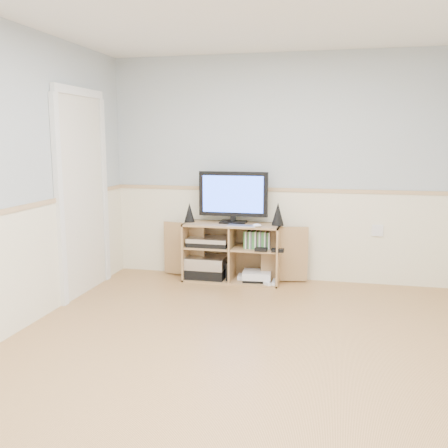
{
  "coord_description": "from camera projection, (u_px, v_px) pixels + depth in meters",
  "views": [
    {
      "loc": [
        0.56,
        -3.32,
        1.58
      ],
      "look_at": [
        -0.47,
        1.2,
        0.79
      ],
      "focal_mm": 40.0,
      "sensor_mm": 36.0,
      "label": 1
    }
  ],
  "objects": [
    {
      "name": "mouse",
      "position": [
        257.0,
        225.0,
        5.33
      ],
      "size": [
        0.1,
        0.07,
        0.04
      ],
      "primitive_type": "ellipsoid",
      "rotation": [
        0.0,
        0.0,
        0.07
      ],
      "color": "white",
      "rests_on": "media_cabinet"
    },
    {
      "name": "wall_outlet",
      "position": [
        377.0,
        231.0,
        5.4
      ],
      "size": [
        0.12,
        0.03,
        0.12
      ],
      "primitive_type": "cube",
      "color": "white",
      "rests_on": "wall_back"
    },
    {
      "name": "monitor",
      "position": [
        233.0,
        195.0,
        5.53
      ],
      "size": [
        0.77,
        0.18,
        0.57
      ],
      "color": "black",
      "rests_on": "media_cabinet"
    },
    {
      "name": "media_cabinet",
      "position": [
        233.0,
        251.0,
        5.63
      ],
      "size": [
        1.67,
        0.4,
        0.65
      ],
      "color": "#AC8056",
      "rests_on": "floor"
    },
    {
      "name": "speaker_right",
      "position": [
        278.0,
        214.0,
        5.42
      ],
      "size": [
        0.13,
        0.13,
        0.25
      ],
      "primitive_type": "cone",
      "color": "black",
      "rests_on": "media_cabinet"
    },
    {
      "name": "speaker_left",
      "position": [
        189.0,
        212.0,
        5.64
      ],
      "size": [
        0.12,
        0.12,
        0.22
      ],
      "primitive_type": "cone",
      "color": "black",
      "rests_on": "media_cabinet"
    },
    {
      "name": "game_cases",
      "position": [
        257.0,
        240.0,
        5.48
      ],
      "size": [
        0.28,
        0.13,
        0.19
      ],
      "primitive_type": "cube",
      "color": "#3F8C3F",
      "rests_on": "media_cabinet"
    },
    {
      "name": "game_consoles",
      "position": [
        256.0,
        276.0,
        5.56
      ],
      "size": [
        0.45,
        0.3,
        0.11
      ],
      "color": "white",
      "rests_on": "media_cabinet"
    },
    {
      "name": "keyboard",
      "position": [
        242.0,
        226.0,
        5.37
      ],
      "size": [
        0.32,
        0.14,
        0.01
      ],
      "primitive_type": "cube",
      "rotation": [
        0.0,
        0.0,
        -0.05
      ],
      "color": "silver",
      "rests_on": "media_cabinet"
    },
    {
      "name": "av_components",
      "position": [
        207.0,
        260.0,
        5.67
      ],
      "size": [
        0.53,
        0.34,
        0.47
      ],
      "color": "black",
      "rests_on": "media_cabinet"
    },
    {
      "name": "room",
      "position": [
        248.0,
        192.0,
        3.5
      ],
      "size": [
        4.04,
        4.54,
        2.54
      ],
      "color": "tan",
      "rests_on": "ground"
    }
  ]
}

